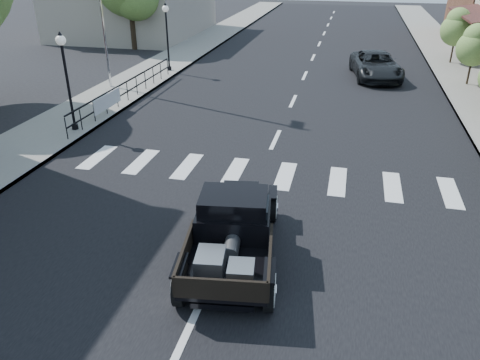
# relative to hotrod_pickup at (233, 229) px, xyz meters

# --- Properties ---
(ground) EXTENTS (120.00, 120.00, 0.00)m
(ground) POSITION_rel_hotrod_pickup_xyz_m (-0.26, 0.50, -0.79)
(ground) COLOR black
(ground) RESTS_ON ground
(road) EXTENTS (14.00, 80.00, 0.02)m
(road) POSITION_rel_hotrod_pickup_xyz_m (-0.26, 15.50, -0.78)
(road) COLOR black
(road) RESTS_ON ground
(road_markings) EXTENTS (12.00, 60.00, 0.06)m
(road_markings) POSITION_rel_hotrod_pickup_xyz_m (-0.26, 10.50, -0.79)
(road_markings) COLOR silver
(road_markings) RESTS_ON ground
(sidewalk_left) EXTENTS (3.00, 80.00, 0.15)m
(sidewalk_left) POSITION_rel_hotrod_pickup_xyz_m (-8.76, 15.50, -0.71)
(sidewalk_left) COLOR gray
(sidewalk_left) RESTS_ON ground
(sidewalk_right) EXTENTS (3.00, 80.00, 0.15)m
(sidewalk_right) POSITION_rel_hotrod_pickup_xyz_m (8.24, 15.50, -0.71)
(sidewalk_right) COLOR gray
(sidewalk_right) RESTS_ON ground
(low_building_left) EXTENTS (10.00, 12.00, 5.00)m
(low_building_left) POSITION_rel_hotrod_pickup_xyz_m (-15.26, 28.50, 1.71)
(low_building_left) COLOR #A59B8B
(low_building_left) RESTS_ON ground
(railing) EXTENTS (0.08, 10.00, 1.00)m
(railing) POSITION_rel_hotrod_pickup_xyz_m (-7.56, 10.50, -0.14)
(railing) COLOR black
(railing) RESTS_ON sidewalk_left
(banner) EXTENTS (0.04, 2.20, 0.60)m
(banner) POSITION_rel_hotrod_pickup_xyz_m (-7.48, 8.50, -0.34)
(banner) COLOR silver
(banner) RESTS_ON sidewalk_left
(lamp_post_b) EXTENTS (0.36, 0.36, 3.61)m
(lamp_post_b) POSITION_rel_hotrod_pickup_xyz_m (-7.86, 6.50, 1.17)
(lamp_post_b) COLOR black
(lamp_post_b) RESTS_ON sidewalk_left
(lamp_post_c) EXTENTS (0.36, 0.36, 3.61)m
(lamp_post_c) POSITION_rel_hotrod_pickup_xyz_m (-7.86, 16.50, 1.17)
(lamp_post_c) COLOR black
(lamp_post_c) RESTS_ON sidewalk_left
(small_tree_d) EXTENTS (1.72, 1.72, 2.87)m
(small_tree_d) POSITION_rel_hotrod_pickup_xyz_m (8.04, 17.10, 0.80)
(small_tree_d) COLOR olive
(small_tree_d) RESTS_ON sidewalk_right
(small_tree_e) EXTENTS (1.83, 1.83, 3.05)m
(small_tree_e) POSITION_rel_hotrod_pickup_xyz_m (8.04, 22.30, 0.89)
(small_tree_e) COLOR olive
(small_tree_e) RESTS_ON sidewalk_right
(hotrod_pickup) EXTENTS (2.73, 4.79, 1.58)m
(hotrod_pickup) POSITION_rel_hotrod_pickup_xyz_m (0.00, 0.00, 0.00)
(hotrod_pickup) COLOR black
(hotrod_pickup) RESTS_ON ground
(second_car) EXTENTS (3.00, 5.23, 1.37)m
(second_car) POSITION_rel_hotrod_pickup_xyz_m (3.50, 17.87, -0.10)
(second_car) COLOR black
(second_car) RESTS_ON ground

